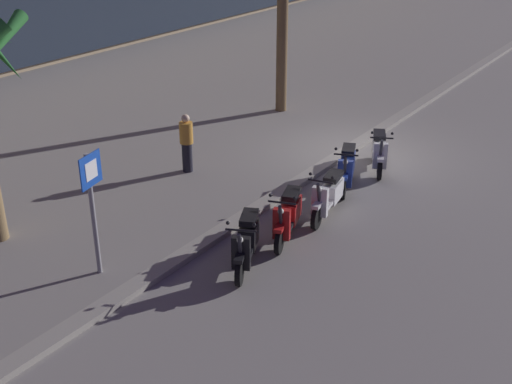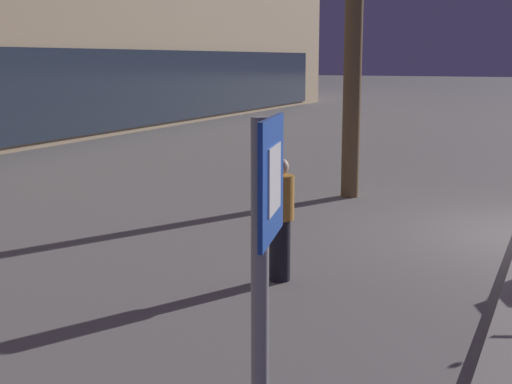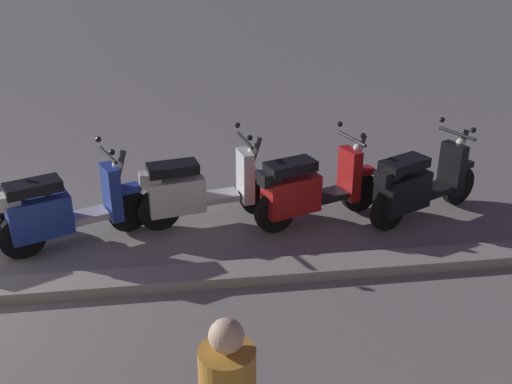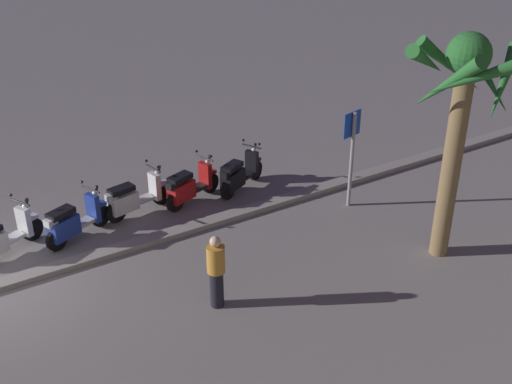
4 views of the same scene
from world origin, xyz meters
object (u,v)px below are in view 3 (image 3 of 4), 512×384
at_px(scooter_white_mid_centre, 198,190).
at_px(scooter_blue_second_in_line, 63,210).
at_px(scooter_black_gap_after_mid, 418,185).
at_px(scooter_red_far_back, 310,189).

bearing_deg(scooter_white_mid_centre, scooter_blue_second_in_line, 13.69).
bearing_deg(scooter_black_gap_after_mid, scooter_white_mid_centre, -5.49).
height_order(scooter_black_gap_after_mid, scooter_blue_second_in_line, same).
xyz_separation_m(scooter_black_gap_after_mid, scooter_white_mid_centre, (2.72, -0.26, -0.01)).
xyz_separation_m(scooter_black_gap_after_mid, scooter_red_far_back, (1.36, -0.07, 0.00)).
bearing_deg(scooter_blue_second_in_line, scooter_white_mid_centre, -166.31).
distance_m(scooter_black_gap_after_mid, scooter_blue_second_in_line, 4.28).
bearing_deg(scooter_blue_second_in_line, scooter_red_far_back, -176.28).
distance_m(scooter_white_mid_centre, scooter_blue_second_in_line, 1.61).
bearing_deg(scooter_white_mid_centre, scooter_red_far_back, 171.96).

